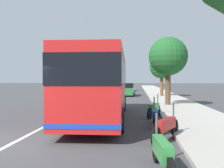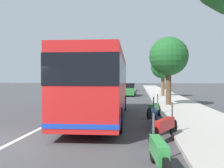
{
  "view_description": "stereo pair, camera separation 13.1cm",
  "coord_description": "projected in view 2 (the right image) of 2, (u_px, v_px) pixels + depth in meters",
  "views": [
    {
      "loc": [
        -7.35,
        -4.03,
        2.1
      ],
      "look_at": [
        6.88,
        -2.57,
        1.8
      ],
      "focal_mm": 39.01,
      "sensor_mm": 36.0,
      "label": 1
    },
    {
      "loc": [
        -7.34,
        -4.16,
        2.1
      ],
      "look_at": [
        6.88,
        -2.57,
        1.8
      ],
      "focal_mm": 39.01,
      "sensor_mm": 36.0,
      "label": 2
    }
  ],
  "objects": [
    {
      "name": "lane_divider_line",
      "position": [
        82.0,
        108.0,
        17.74
      ],
      "size": [
        110.0,
        0.16,
        0.01
      ],
      "primitive_type": "cube",
      "color": "silver",
      "rests_on": "ground"
    },
    {
      "name": "motorcycle_far_end",
      "position": [
        154.0,
        109.0,
        13.29
      ],
      "size": [
        1.95,
        0.86,
        1.24
      ],
      "rotation": [
        0.0,
        0.0,
        -0.39
      ],
      "color": "black",
      "rests_on": "ground"
    },
    {
      "name": "roadside_tree_mid_block",
      "position": [
        169.0,
        57.0,
        18.44
      ],
      "size": [
        2.94,
        2.94,
        5.29
      ],
      "color": "brown",
      "rests_on": "ground"
    },
    {
      "name": "car_ahead_same_lane",
      "position": [
        128.0,
        90.0,
        30.04
      ],
      "size": [
        4.2,
        2.02,
        1.55
      ],
      "rotation": [
        0.0,
        0.0,
        -0.04
      ],
      "color": "#2D7238",
      "rests_on": "ground"
    },
    {
      "name": "motorcycle_mid_row",
      "position": [
        154.0,
        116.0,
        10.77
      ],
      "size": [
        2.27,
        0.27,
        1.25
      ],
      "rotation": [
        0.0,
        0.0,
        -0.03
      ],
      "color": "black",
      "rests_on": "ground"
    },
    {
      "name": "roadside_tree_far_block",
      "position": [
        163.0,
        67.0,
        28.03
      ],
      "size": [
        2.78,
        2.78,
        4.92
      ],
      "color": "brown",
      "rests_on": "ground"
    },
    {
      "name": "sidewalk_curb",
      "position": [
        182.0,
        108.0,
        16.94
      ],
      "size": [
        110.0,
        3.6,
        0.14
      ],
      "primitive_type": "cube",
      "color": "#B2ADA3",
      "rests_on": "ground"
    },
    {
      "name": "motorcycle_nearest_curb",
      "position": [
        158.0,
        153.0,
        5.35
      ],
      "size": [
        2.19,
        0.36,
        1.26
      ],
      "rotation": [
        0.0,
        0.0,
        0.11
      ],
      "color": "black",
      "rests_on": "ground"
    },
    {
      "name": "motorcycle_angled",
      "position": [
        165.0,
        127.0,
        8.26
      ],
      "size": [
        2.1,
        1.16,
        1.25
      ],
      "rotation": [
        0.0,
        0.0,
        -0.48
      ],
      "color": "black",
      "rests_on": "ground"
    },
    {
      "name": "car_oncoming",
      "position": [
        129.0,
        87.0,
        42.36
      ],
      "size": [
        4.69,
        2.17,
        1.38
      ],
      "rotation": [
        0.0,
        0.0,
        -0.06
      ],
      "color": "navy",
      "rests_on": "ground"
    },
    {
      "name": "coach_bus",
      "position": [
        101.0,
        82.0,
        12.79
      ],
      "size": [
        10.56,
        2.85,
        3.32
      ],
      "rotation": [
        0.0,
        0.0,
        0.03
      ],
      "color": "red",
      "rests_on": "ground"
    },
    {
      "name": "ground_plane",
      "position": [
        9.0,
        144.0,
        7.8
      ],
      "size": [
        220.0,
        220.0,
        0.0
      ],
      "primitive_type": "plane",
      "color": "#424244"
    }
  ]
}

